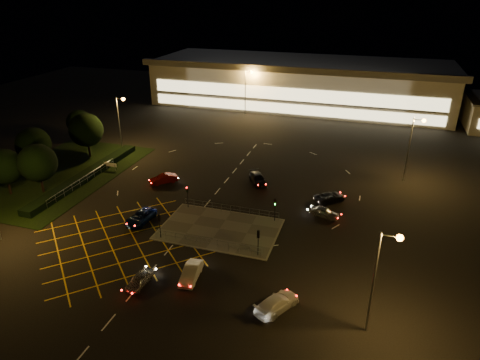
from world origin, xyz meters
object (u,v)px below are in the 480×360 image
(signal_se, at_px, (258,238))
(signal_sw, at_px, (159,221))
(signal_nw, at_px, (187,192))
(car_near_silver, at_px, (139,280))
(car_right_silver, at_px, (324,212))
(car_circ_red, at_px, (164,179))
(car_queue_white, at_px, (191,273))
(signal_ne, at_px, (275,205))
(car_east_grey, at_px, (330,197))
(car_approach_white, at_px, (277,303))
(car_left_blue, at_px, (141,217))
(car_far_dkgrey, at_px, (258,179))

(signal_se, bearing_deg, signal_sw, 0.00)
(signal_nw, xyz_separation_m, car_near_silver, (2.01, -16.45, -1.75))
(signal_sw, relative_size, car_right_silver, 0.83)
(signal_se, relative_size, car_circ_red, 0.75)
(car_queue_white, bearing_deg, signal_se, 41.15)
(signal_sw, xyz_separation_m, signal_se, (12.00, 0.00, 0.00))
(signal_ne, height_order, car_near_silver, signal_ne)
(signal_nw, bearing_deg, signal_sw, -90.00)
(signal_nw, bearing_deg, car_queue_white, -64.85)
(car_queue_white, bearing_deg, car_east_grey, 55.87)
(car_queue_white, relative_size, car_approach_white, 0.87)
(signal_sw, height_order, car_approach_white, signal_sw)
(car_left_blue, relative_size, car_circ_red, 1.15)
(signal_nw, bearing_deg, car_near_silver, -83.04)
(car_left_blue, bearing_deg, car_east_grey, 35.25)
(car_queue_white, bearing_deg, signal_sw, 131.42)
(car_near_silver, height_order, car_east_grey, car_east_grey)
(signal_se, distance_m, car_queue_white, 8.24)
(car_far_dkgrey, relative_size, car_east_grey, 1.08)
(signal_nw, xyz_separation_m, car_queue_white, (6.54, -13.93, -1.67))
(car_left_blue, distance_m, car_approach_white, 22.72)
(signal_ne, bearing_deg, car_right_silver, 28.59)
(car_near_silver, height_order, car_circ_red, car_circ_red)
(car_queue_white, distance_m, car_east_grey, 24.59)
(signal_se, height_order, car_circ_red, signal_se)
(car_right_silver, height_order, car_east_grey, car_right_silver)
(signal_sw, distance_m, car_left_blue, 5.29)
(signal_sw, height_order, car_circ_red, signal_sw)
(signal_sw, bearing_deg, signal_ne, -146.35)
(signal_se, relative_size, car_approach_white, 0.65)
(signal_nw, bearing_deg, car_right_silver, 10.12)
(car_east_grey, bearing_deg, car_queue_white, 113.15)
(signal_ne, xyz_separation_m, car_near_silver, (-9.99, -16.45, -1.75))
(car_queue_white, xyz_separation_m, car_far_dkgrey, (0.35, 24.44, 0.01))
(car_circ_red, distance_m, car_east_grey, 24.85)
(signal_sw, bearing_deg, signal_se, -180.00)
(signal_sw, relative_size, car_east_grey, 0.70)
(signal_nw, relative_size, car_far_dkgrey, 0.65)
(signal_sw, bearing_deg, car_east_grey, -138.76)
(signal_sw, distance_m, signal_nw, 7.99)
(signal_se, bearing_deg, car_left_blue, -9.54)
(car_east_grey, bearing_deg, car_approach_white, 135.96)
(car_near_silver, bearing_deg, car_left_blue, 123.48)
(car_left_blue, distance_m, car_circ_red, 11.73)
(signal_sw, bearing_deg, car_right_silver, -147.95)
(car_approach_white, bearing_deg, car_east_grey, -65.62)
(signal_sw, relative_size, car_approach_white, 0.65)
(signal_ne, relative_size, car_queue_white, 0.75)
(car_approach_white, bearing_deg, car_circ_red, -14.57)
(signal_nw, distance_m, car_circ_red, 9.33)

